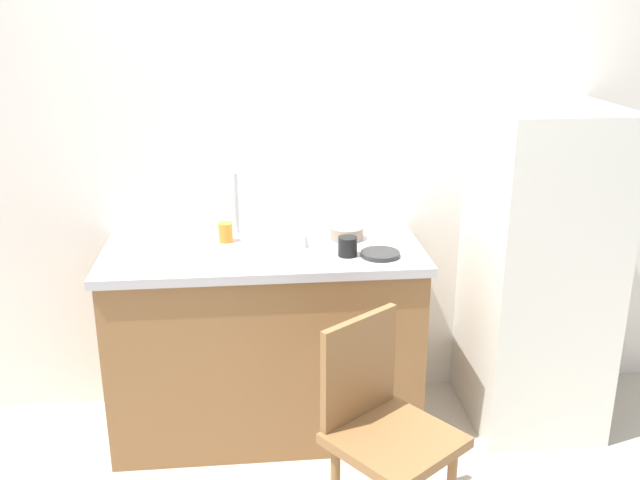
{
  "coord_description": "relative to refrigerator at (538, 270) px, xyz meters",
  "views": [
    {
      "loc": [
        -0.32,
        -2.35,
        1.98
      ],
      "look_at": [
        -0.02,
        0.6,
        0.96
      ],
      "focal_mm": 39.93,
      "sensor_mm": 36.0,
      "label": 1
    }
  ],
  "objects": [
    {
      "name": "countertop",
      "position": [
        -1.28,
        0.02,
        0.13
      ],
      "size": [
        1.43,
        0.64,
        0.04
      ],
      "primitive_type": "cube",
      "color": "#B7B7BC",
      "rests_on": "cabinet_base"
    },
    {
      "name": "hotplate",
      "position": [
        -0.77,
        -0.13,
        0.16
      ],
      "size": [
        0.17,
        0.17,
        0.02
      ],
      "primitive_type": "cylinder",
      "color": "#2D2D2D",
      "rests_on": "countertop"
    },
    {
      "name": "chair",
      "position": [
        -0.88,
        -0.79,
        -0.27
      ],
      "size": [
        0.56,
        0.56,
        0.89
      ],
      "rotation": [
        0.0,
        0.0,
        0.64
      ],
      "color": "olive",
      "rests_on": "ground_plane"
    },
    {
      "name": "cup_black",
      "position": [
        -0.91,
        -0.11,
        0.19
      ],
      "size": [
        0.08,
        0.08,
        0.08
      ],
      "primitive_type": "cylinder",
      "color": "black",
      "rests_on": "countertop"
    },
    {
      "name": "cabinet_base",
      "position": [
        -1.28,
        0.02,
        -0.33
      ],
      "size": [
        1.39,
        0.6,
        0.87
      ],
      "primitive_type": "cube",
      "color": "olive",
      "rests_on": "ground_plane"
    },
    {
      "name": "refrigerator",
      "position": [
        0.0,
        0.0,
        0.0
      ],
      "size": [
        0.57,
        0.64,
        1.53
      ],
      "primitive_type": "cube",
      "color": "silver",
      "rests_on": "ground_plane"
    },
    {
      "name": "back_wall",
      "position": [
        -1.01,
        0.37,
        0.45
      ],
      "size": [
        4.8,
        0.1,
        2.42
      ],
      "primitive_type": "cube",
      "color": "white",
      "rests_on": "ground_plane"
    },
    {
      "name": "dish_tray",
      "position": [
        -1.23,
        0.1,
        0.17
      ],
      "size": [
        0.28,
        0.2,
        0.05
      ],
      "primitive_type": "cube",
      "color": "white",
      "rests_on": "countertop"
    },
    {
      "name": "faucet",
      "position": [
        -1.4,
        0.27,
        0.29
      ],
      "size": [
        0.02,
        0.02,
        0.29
      ],
      "primitive_type": "cylinder",
      "color": "#B7B7BC",
      "rests_on": "countertop"
    },
    {
      "name": "terracotta_bowl",
      "position": [
        -0.89,
        0.12,
        0.18
      ],
      "size": [
        0.15,
        0.15,
        0.06
      ],
      "primitive_type": "cylinder",
      "color": "gray",
      "rests_on": "countertop"
    },
    {
      "name": "cup_orange",
      "position": [
        -1.45,
        0.14,
        0.19
      ],
      "size": [
        0.07,
        0.07,
        0.09
      ],
      "primitive_type": "cylinder",
      "color": "orange",
      "rests_on": "countertop"
    }
  ]
}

